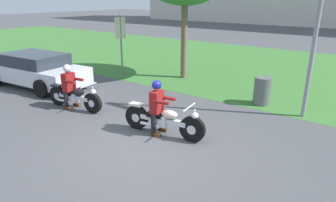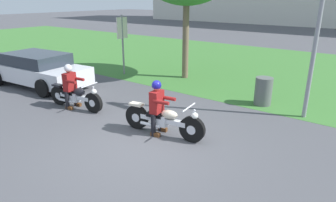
# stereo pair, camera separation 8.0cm
# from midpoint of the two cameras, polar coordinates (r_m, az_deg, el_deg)

# --- Properties ---
(ground) EXTENTS (120.00, 120.00, 0.00)m
(ground) POSITION_cam_midpoint_polar(r_m,az_deg,el_deg) (7.14, -5.24, -8.46)
(ground) COLOR #4C4C51
(grass_verge) EXTENTS (60.00, 12.00, 0.01)m
(grass_verge) POSITION_cam_midpoint_polar(r_m,az_deg,el_deg) (15.51, 19.95, 5.80)
(grass_verge) COLOR #3D7533
(grass_verge) RESTS_ON ground
(motorcycle_lead) EXTENTS (2.24, 0.69, 0.88)m
(motorcycle_lead) POSITION_cam_midpoint_polar(r_m,az_deg,el_deg) (7.47, -1.19, -3.71)
(motorcycle_lead) COLOR black
(motorcycle_lead) RESTS_ON ground
(rider_lead) EXTENTS (0.59, 0.51, 1.41)m
(rider_lead) POSITION_cam_midpoint_polar(r_m,az_deg,el_deg) (7.39, -2.34, -0.43)
(rider_lead) COLOR black
(rider_lead) RESTS_ON ground
(motorcycle_follow) EXTENTS (2.08, 0.68, 0.87)m
(motorcycle_follow) POSITION_cam_midpoint_polar(r_m,az_deg,el_deg) (9.68, -17.66, 0.72)
(motorcycle_follow) COLOR black
(motorcycle_follow) RESTS_ON ground
(rider_follow) EXTENTS (0.59, 0.51, 1.39)m
(rider_follow) POSITION_cam_midpoint_polar(r_m,az_deg,el_deg) (9.68, -18.60, 3.27)
(rider_follow) COLOR black
(rider_follow) RESTS_ON ground
(trash_can) EXTENTS (0.55, 0.55, 0.90)m
(trash_can) POSITION_cam_midpoint_polar(r_m,az_deg,el_deg) (10.07, 17.36, 1.86)
(trash_can) COLOR #595E5B
(trash_can) RESTS_ON ground
(sign_banner) EXTENTS (0.08, 0.60, 2.60)m
(sign_banner) POSITION_cam_midpoint_polar(r_m,az_deg,el_deg) (13.43, -9.20, 12.24)
(sign_banner) COLOR gray
(sign_banner) RESTS_ON ground
(car_parked) EXTENTS (4.55, 2.24, 1.28)m
(car_parked) POSITION_cam_midpoint_polar(r_m,az_deg,el_deg) (12.72, -24.16, 5.56)
(car_parked) COLOR black
(car_parked) RESTS_ON ground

